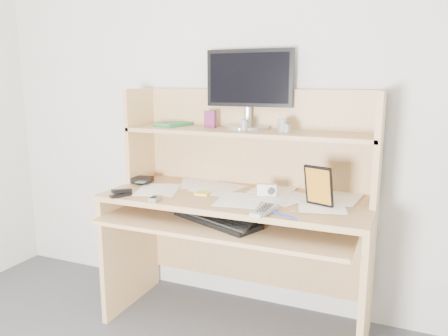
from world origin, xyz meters
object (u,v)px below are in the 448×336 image
at_px(desk, 242,202).
at_px(tv_remote, 265,211).
at_px(monitor, 249,87).
at_px(keyboard, 217,219).
at_px(game_case, 319,186).

height_order(desk, tv_remote, desk).
distance_m(tv_remote, monitor, 0.79).
xyz_separation_m(tv_remote, monitor, (-0.26, 0.50, 0.55)).
distance_m(desk, tv_remote, 0.41).
bearing_deg(monitor, tv_remote, -61.30).
bearing_deg(desk, keyboard, -99.08).
xyz_separation_m(desk, monitor, (-0.03, 0.17, 0.62)).
bearing_deg(game_case, monitor, 166.21).
bearing_deg(tv_remote, keyboard, 172.06).
bearing_deg(keyboard, tv_remote, 6.36).
xyz_separation_m(desk, game_case, (0.44, -0.13, 0.16)).
xyz_separation_m(keyboard, game_case, (0.48, 0.12, 0.19)).
relative_size(keyboard, tv_remote, 2.60).
height_order(tv_remote, monitor, monitor).
distance_m(desk, keyboard, 0.25).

